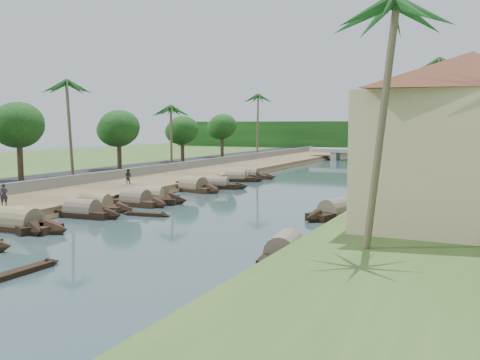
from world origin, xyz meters
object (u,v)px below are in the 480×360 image
at_px(sampan_1, 23,223).
at_px(person_near, 4,195).
at_px(bridge, 380,153).
at_px(building_near, 469,141).

distance_m(sampan_1, person_near, 6.83).
distance_m(bridge, person_near, 78.38).
bearing_deg(building_near, person_near, -175.10).
bearing_deg(building_near, sampan_1, -167.40).
distance_m(bridge, sampan_1, 80.88).
bearing_deg(bridge, person_near, -101.09).
height_order(bridge, sampan_1, bridge).
distance_m(bridge, building_near, 76.54).
bearing_deg(person_near, bridge, 42.64).
distance_m(building_near, sampan_1, 29.61).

